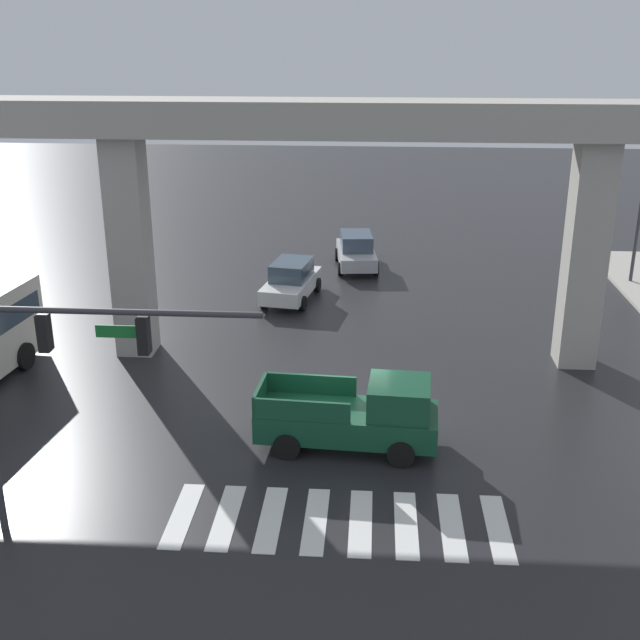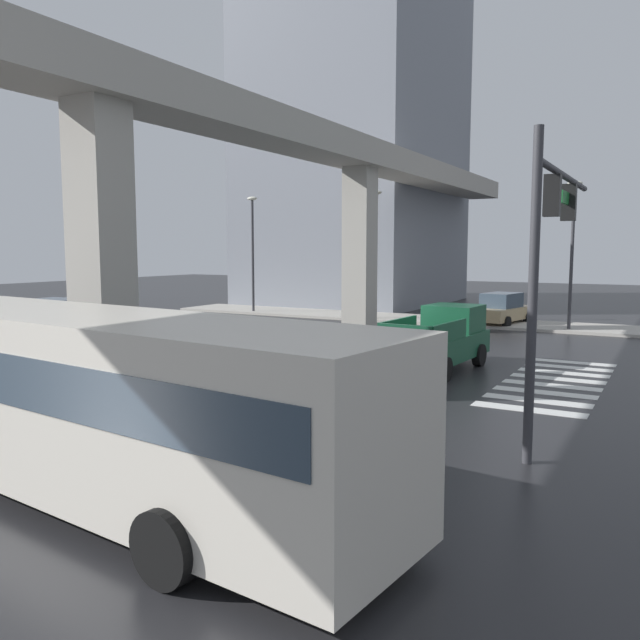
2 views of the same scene
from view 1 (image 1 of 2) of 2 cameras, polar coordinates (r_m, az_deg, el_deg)
The scene contains 7 objects.
ground_plane at distance 24.60m, azimuth 1.93°, elevation -7.12°, with size 120.00×120.00×0.00m, color #232326.
crosswalk_stripes at distance 19.94m, azimuth 1.31°, elevation -14.26°, with size 8.25×2.80×0.01m.
elevated_overpass at distance 27.06m, azimuth 2.54°, elevation 12.86°, with size 59.93×2.19×9.09m.
pickup_truck at distance 22.64m, azimuth 2.72°, elevation -6.88°, with size 5.21×2.33×2.08m.
sedan_white at distance 34.99m, azimuth -2.08°, elevation 2.85°, with size 2.47×4.53×1.72m.
sedan_silver at distance 39.77m, azimuth 2.62°, elevation 4.99°, with size 2.30×4.46×1.72m.
traffic_signal_mast at distance 18.46m, azimuth -18.62°, elevation -2.90°, with size 6.49×0.32×6.20m.
Camera 1 is at (0.71, -21.84, 11.30)m, focal length 44.57 mm.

